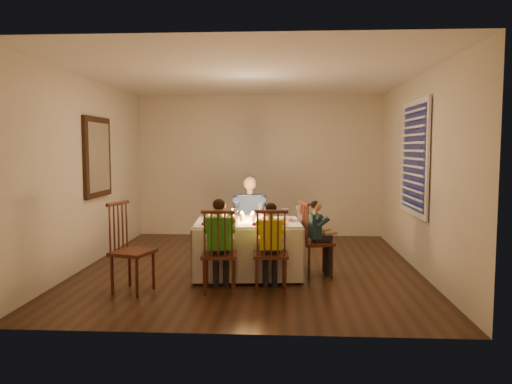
# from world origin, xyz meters

# --- Properties ---
(ground) EXTENTS (5.00, 5.00, 0.00)m
(ground) POSITION_xyz_m (0.00, 0.00, 0.00)
(ground) COLOR black
(ground) RESTS_ON ground
(wall_left) EXTENTS (0.02, 5.00, 2.60)m
(wall_left) POSITION_xyz_m (-2.25, 0.00, 1.30)
(wall_left) COLOR beige
(wall_left) RESTS_ON ground
(wall_right) EXTENTS (0.02, 5.00, 2.60)m
(wall_right) POSITION_xyz_m (2.25, 0.00, 1.30)
(wall_right) COLOR beige
(wall_right) RESTS_ON ground
(wall_back) EXTENTS (4.50, 0.02, 2.60)m
(wall_back) POSITION_xyz_m (0.00, 2.50, 1.30)
(wall_back) COLOR beige
(wall_back) RESTS_ON ground
(ceiling) EXTENTS (5.00, 5.00, 0.00)m
(ceiling) POSITION_xyz_m (0.00, 0.00, 2.60)
(ceiling) COLOR white
(ceiling) RESTS_ON wall_back
(dining_table) EXTENTS (1.42, 1.08, 0.67)m
(dining_table) POSITION_xyz_m (0.00, -0.47, 0.50)
(dining_table) COLOR white
(dining_table) RESTS_ON ground
(chair_adult) EXTENTS (0.40, 0.39, 0.96)m
(chair_adult) POSITION_xyz_m (-0.02, 0.26, 0.00)
(chair_adult) COLOR #37190F
(chair_adult) RESTS_ON ground
(chair_near_left) EXTENTS (0.41, 0.40, 0.96)m
(chair_near_left) POSITION_xyz_m (-0.26, -1.21, 0.00)
(chair_near_left) COLOR #37190F
(chair_near_left) RESTS_ON ground
(chair_near_right) EXTENTS (0.42, 0.40, 0.96)m
(chair_near_right) POSITION_xyz_m (0.32, -1.15, 0.00)
(chair_near_right) COLOR #37190F
(chair_near_right) RESTS_ON ground
(chair_end) EXTENTS (0.46, 0.47, 0.96)m
(chair_end) POSITION_xyz_m (0.89, -0.41, 0.00)
(chair_end) COLOR #37190F
(chair_end) RESTS_ON ground
(chair_extra) EXTENTS (0.50, 0.52, 1.03)m
(chair_extra) POSITION_xyz_m (-1.24, -1.26, 0.00)
(chair_extra) COLOR #37190F
(chair_extra) RESTS_ON ground
(adult) EXTENTS (0.46, 0.43, 1.24)m
(adult) POSITION_xyz_m (-0.02, 0.26, 0.00)
(adult) COLOR navy
(adult) RESTS_ON ground
(child_green) EXTENTS (0.37, 0.34, 1.07)m
(child_green) POSITION_xyz_m (-0.26, -1.21, 0.00)
(child_green) COLOR green
(child_green) RESTS_ON ground
(child_yellow) EXTENTS (0.34, 0.32, 1.02)m
(child_yellow) POSITION_xyz_m (0.32, -1.15, 0.00)
(child_yellow) COLOR yellow
(child_yellow) RESTS_ON ground
(child_teal) EXTENTS (0.34, 0.35, 0.97)m
(child_teal) POSITION_xyz_m (0.89, -0.41, 0.00)
(child_teal) COLOR #193340
(child_teal) RESTS_ON ground
(setting_adult) EXTENTS (0.28, 0.28, 0.02)m
(setting_adult) POSITION_xyz_m (-0.02, -0.19, 0.71)
(setting_adult) COLOR silver
(setting_adult) RESTS_ON dining_table
(setting_green) EXTENTS (0.28, 0.28, 0.02)m
(setting_green) POSITION_xyz_m (-0.30, -0.79, 0.71)
(setting_green) COLOR silver
(setting_green) RESTS_ON dining_table
(setting_yellow) EXTENTS (0.28, 0.28, 0.02)m
(setting_yellow) POSITION_xyz_m (0.32, -0.76, 0.71)
(setting_yellow) COLOR silver
(setting_yellow) RESTS_ON dining_table
(setting_teal) EXTENTS (0.28, 0.28, 0.02)m
(setting_teal) POSITION_xyz_m (0.49, -0.42, 0.71)
(setting_teal) COLOR silver
(setting_teal) RESTS_ON dining_table
(candle_left) EXTENTS (0.06, 0.06, 0.10)m
(candle_left) POSITION_xyz_m (-0.07, -0.47, 0.75)
(candle_left) COLOR white
(candle_left) RESTS_ON dining_table
(candle_right) EXTENTS (0.06, 0.06, 0.10)m
(candle_right) POSITION_xyz_m (0.07, -0.46, 0.75)
(candle_right) COLOR white
(candle_right) RESTS_ON dining_table
(squash) EXTENTS (0.09, 0.09, 0.09)m
(squash) POSITION_xyz_m (-0.53, -0.23, 0.75)
(squash) COLOR gold
(squash) RESTS_ON dining_table
(orange_fruit) EXTENTS (0.08, 0.08, 0.08)m
(orange_fruit) POSITION_xyz_m (0.19, -0.41, 0.74)
(orange_fruit) COLOR #E34E13
(orange_fruit) RESTS_ON dining_table
(serving_bowl) EXTENTS (0.21, 0.21, 0.05)m
(serving_bowl) POSITION_xyz_m (-0.38, -0.22, 0.73)
(serving_bowl) COLOR silver
(serving_bowl) RESTS_ON dining_table
(wall_mirror) EXTENTS (0.06, 0.95, 1.15)m
(wall_mirror) POSITION_xyz_m (-2.22, 0.30, 1.50)
(wall_mirror) COLOR black
(wall_mirror) RESTS_ON wall_left
(window_blinds) EXTENTS (0.07, 1.34, 1.54)m
(window_blinds) POSITION_xyz_m (2.21, 0.10, 1.50)
(window_blinds) COLOR #0D1136
(window_blinds) RESTS_ON wall_right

